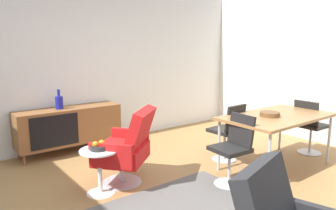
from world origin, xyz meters
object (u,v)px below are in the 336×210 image
dining_chair_far_end (309,125)px  lounge_chair_red (127,147)px  dining_chair_near_window (234,147)px  vase_cobalt (59,102)px  side_table_round (100,166)px  fruit_bowl (99,147)px  wooden_bowl_on_table (270,114)px  dining_chair_back_left (228,130)px  sideboard (69,125)px  dining_table (277,118)px

dining_chair_far_end → lounge_chair_red: 2.91m
dining_chair_near_window → vase_cobalt: bearing=118.6°
side_table_round → lounge_chair_red: bearing=6.7°
side_table_round → fruit_bowl: size_ratio=2.60×
wooden_bowl_on_table → dining_chair_back_left: bearing=109.6°
dining_chair_near_window → fruit_bowl: bearing=151.9°
sideboard → dining_table: bearing=-49.1°
vase_cobalt → side_table_round: bearing=-94.2°
vase_cobalt → dining_chair_far_end: vase_cobalt is taller
dining_chair_near_window → dining_chair_back_left: bearing=46.1°
sideboard → wooden_bowl_on_table: 3.02m
vase_cobalt → lounge_chair_red: bearing=-80.5°
dining_chair_near_window → dining_chair_far_end: size_ratio=1.00×
fruit_bowl → dining_chair_near_window: bearing=-28.1°
dining_chair_back_left → dining_table: bearing=-58.1°
fruit_bowl → vase_cobalt: bearing=85.7°
dining_chair_far_end → dining_table: bearing=-179.9°
dining_chair_back_left → side_table_round: 1.96m
sideboard → vase_cobalt: bearing=179.2°
lounge_chair_red → fruit_bowl: 0.39m
dining_chair_near_window → dining_chair_far_end: same height
dining_chair_far_end → lounge_chair_red: size_ratio=0.90×
wooden_bowl_on_table → sideboard: bearing=128.9°
wooden_bowl_on_table → fruit_bowl: 2.27m
dining_chair_back_left → side_table_round: size_ratio=1.65×
sideboard → dining_table: (2.04, -2.35, 0.26)m
dining_table → lounge_chair_red: size_ratio=1.69×
sideboard → vase_cobalt: 0.41m
side_table_round → dining_chair_near_window: bearing=-28.1°
dining_chair_far_end → side_table_round: dining_chair_far_end is taller
dining_chair_far_end → wooden_bowl_on_table: bearing=179.2°
dining_chair_near_window → dining_chair_far_end: bearing=0.2°
sideboard → fruit_bowl: 1.63m
sideboard → fruit_bowl: bearing=-99.1°
dining_chair_near_window → fruit_bowl: (-1.40, 0.75, 0.09)m
wooden_bowl_on_table → dining_chair_far_end: dining_chair_far_end is taller
dining_table → fruit_bowl: dining_table is taller
dining_table → side_table_round: dining_table is taller
sideboard → lounge_chair_red: (0.13, -1.56, 0.03)m
dining_table → dining_chair_back_left: 0.70m
dining_table → wooden_bowl_on_table: bearing=173.9°
vase_cobalt → wooden_bowl_on_table: vase_cobalt is taller
dining_chair_back_left → sideboard: bearing=133.3°
sideboard → fruit_bowl: sideboard is taller
sideboard → dining_table: size_ratio=1.00×
dining_table → dining_chair_far_end: size_ratio=1.87×
vase_cobalt → fruit_bowl: bearing=-94.3°
vase_cobalt → lounge_chair_red: size_ratio=0.32×
dining_table → wooden_bowl_on_table: (-0.15, 0.02, 0.07)m
vase_cobalt → side_table_round: (-0.12, -1.61, -0.50)m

